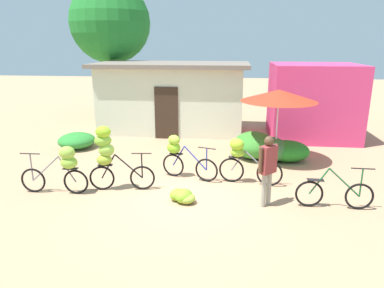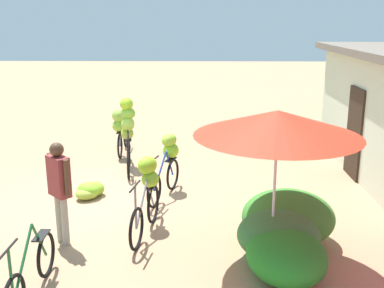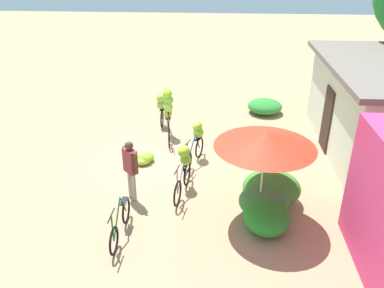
# 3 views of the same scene
# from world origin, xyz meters

# --- Properties ---
(ground_plane) EXTENTS (60.00, 60.00, 0.00)m
(ground_plane) POSITION_xyz_m (0.00, 0.00, 0.00)
(ground_plane) COLOR tan
(hedge_bush_front_left) EXTENTS (1.29, 1.33, 0.54)m
(hedge_bush_front_left) POSITION_xyz_m (-4.44, 3.57, 0.27)
(hedge_bush_front_left) COLOR #2D8331
(hedge_bush_front_left) RESTS_ON ground
(hedge_bush_front_right) EXTENTS (1.31, 1.46, 0.84)m
(hedge_bush_front_right) POSITION_xyz_m (1.72, 3.16, 0.42)
(hedge_bush_front_right) COLOR #36822C
(hedge_bush_front_right) RESTS_ON ground
(hedge_bush_mid) EXTENTS (1.02, 1.22, 0.75)m
(hedge_bush_mid) POSITION_xyz_m (2.26, 2.92, 0.37)
(hedge_bush_mid) COLOR #367437
(hedge_bush_mid) RESTS_ON ground
(hedge_bush_by_door) EXTENTS (1.35, 1.10, 0.64)m
(hedge_bush_by_door) POSITION_xyz_m (2.76, 2.95, 0.32)
(hedge_bush_by_door) COLOR #268124
(hedge_bush_by_door) RESTS_ON ground
(market_umbrella) EXTENTS (2.29, 2.29, 2.26)m
(market_umbrella) POSITION_xyz_m (2.37, 2.81, 2.08)
(market_umbrella) COLOR beige
(market_umbrella) RESTS_ON ground
(bicycle_leftmost) EXTENTS (1.73, 0.35, 1.23)m
(bicycle_leftmost) POSITION_xyz_m (-3.05, -0.28, 0.73)
(bicycle_leftmost) COLOR black
(bicycle_leftmost) RESTS_ON ground
(bicycle_near_pile) EXTENTS (1.64, 0.45, 1.67)m
(bicycle_near_pile) POSITION_xyz_m (-2.01, 0.08, 0.98)
(bicycle_near_pile) COLOR black
(bicycle_near_pile) RESTS_ON ground
(bicycle_center_loaded) EXTENTS (1.58, 0.59, 1.21)m
(bicycle_center_loaded) POSITION_xyz_m (-0.37, 1.12, 0.69)
(bicycle_center_loaded) COLOR black
(bicycle_center_loaded) RESTS_ON ground
(bicycle_by_shop) EXTENTS (1.66, 0.42, 1.23)m
(bicycle_by_shop) POSITION_xyz_m (1.31, 0.89, 0.71)
(bicycle_by_shop) COLOR black
(bicycle_by_shop) RESTS_ON ground
(bicycle_rightmost) EXTENTS (1.71, 0.15, 0.99)m
(bicycle_rightmost) POSITION_xyz_m (3.32, -0.35, 0.35)
(bicycle_rightmost) COLOR black
(bicycle_rightmost) RESTS_ON ground
(banana_pile_on_ground) EXTENTS (0.79, 0.70, 0.32)m
(banana_pile_on_ground) POSITION_xyz_m (-0.10, -0.41, 0.14)
(banana_pile_on_ground) COLOR #7BB927
(banana_pile_on_ground) RESTS_ON ground
(person_vendor) EXTENTS (0.43, 0.43, 1.65)m
(person_vendor) POSITION_xyz_m (1.81, -0.39, 1.01)
(person_vendor) COLOR gray
(person_vendor) RESTS_ON ground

